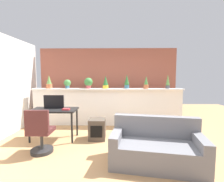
{
  "coord_description": "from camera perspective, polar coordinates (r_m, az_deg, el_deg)",
  "views": [
    {
      "loc": [
        0.25,
        -3.06,
        1.54
      ],
      "look_at": [
        0.16,
        1.31,
        1.15
      ],
      "focal_mm": 26.03,
      "sensor_mm": 36.0,
      "label": 1
    }
  ],
  "objects": [
    {
      "name": "potted_plant_1",
      "position": [
        5.26,
        -15.41,
        2.59
      ],
      "size": [
        0.21,
        0.21,
        0.28
      ],
      "color": "#386B84",
      "rests_on": "plant_shelf"
    },
    {
      "name": "potted_plant_5",
      "position": [
        5.08,
        11.88,
        2.76
      ],
      "size": [
        0.15,
        0.15,
        0.39
      ],
      "color": "#C66B42",
      "rests_on": "plant_shelf"
    },
    {
      "name": "book_on_desk",
      "position": [
        4.02,
        -15.84,
        -6.18
      ],
      "size": [
        0.16,
        0.13,
        0.04
      ],
      "primitive_type": "cube",
      "color": "#B22D33",
      "rests_on": "desk"
    },
    {
      "name": "tv_monitor",
      "position": [
        4.28,
        -19.75,
        -3.59
      ],
      "size": [
        0.5,
        0.04,
        0.33
      ],
      "primitive_type": "cube",
      "color": "black",
      "rests_on": "desk"
    },
    {
      "name": "divider_wall",
      "position": [
        5.16,
        -1.69,
        -5.79
      ],
      "size": [
        4.66,
        0.16,
        1.13
      ],
      "primitive_type": "cube",
      "color": "white",
      "rests_on": "ground"
    },
    {
      "name": "office_chair",
      "position": [
        3.63,
        -23.87,
        -13.86
      ],
      "size": [
        0.45,
        0.46,
        0.91
      ],
      "color": "#262628",
      "rests_on": "ground"
    },
    {
      "name": "potted_plant_6",
      "position": [
        5.31,
        18.99,
        2.85
      ],
      "size": [
        0.13,
        0.13,
        0.44
      ],
      "color": "#4C4C51",
      "rests_on": "plant_shelf"
    },
    {
      "name": "potted_plant_4",
      "position": [
        5.07,
        5.22,
        3.09
      ],
      "size": [
        0.14,
        0.14,
        0.44
      ],
      "color": "#386B84",
      "rests_on": "plant_shelf"
    },
    {
      "name": "plant_shelf",
      "position": [
        5.04,
        -1.73,
        0.67
      ],
      "size": [
        4.66,
        0.3,
        0.04
      ],
      "primitive_type": "cube",
      "color": "white",
      "rests_on": "divider_wall"
    },
    {
      "name": "side_cube_shelf",
      "position": [
        4.13,
        -5.2,
        -13.14
      ],
      "size": [
        0.4,
        0.41,
        0.5
      ],
      "color": "#4C4238",
      "rests_on": "ground"
    },
    {
      "name": "couch",
      "position": [
        3.14,
        15.26,
        -18.74
      ],
      "size": [
        1.67,
        1.01,
        0.8
      ],
      "color": "slate",
      "rests_on": "ground"
    },
    {
      "name": "potted_plant_0",
      "position": [
        5.44,
        -21.22,
        2.81
      ],
      "size": [
        0.18,
        0.18,
        0.41
      ],
      "color": "#C66B42",
      "rests_on": "plant_shelf"
    },
    {
      "name": "ground_plane",
      "position": [
        3.44,
        -3.39,
        -21.55
      ],
      "size": [
        12.0,
        12.0,
        0.0
      ],
      "primitive_type": "plane",
      "color": "tan"
    },
    {
      "name": "desk",
      "position": [
        4.25,
        -19.69,
        -7.1
      ],
      "size": [
        1.1,
        0.6,
        0.75
      ],
      "color": "black",
      "rests_on": "ground"
    },
    {
      "name": "brick_wall_behind",
      "position": [
        5.67,
        -1.41,
        2.17
      ],
      "size": [
        4.66,
        0.1,
        2.5
      ],
      "primitive_type": "cube",
      "color": "#9E5442",
      "rests_on": "ground"
    },
    {
      "name": "potted_plant_2",
      "position": [
        5.13,
        -8.28,
        3.0
      ],
      "size": [
        0.26,
        0.26,
        0.33
      ],
      "color": "#B7474C",
      "rests_on": "plant_shelf"
    },
    {
      "name": "potted_plant_3",
      "position": [
        5.05,
        -2.26,
        3.03
      ],
      "size": [
        0.18,
        0.18,
        0.39
      ],
      "color": "gold",
      "rests_on": "plant_shelf"
    }
  ]
}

